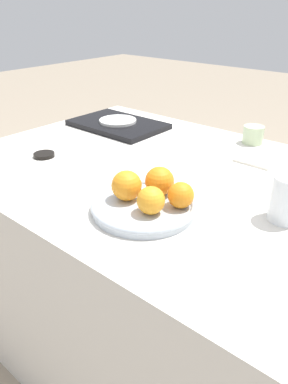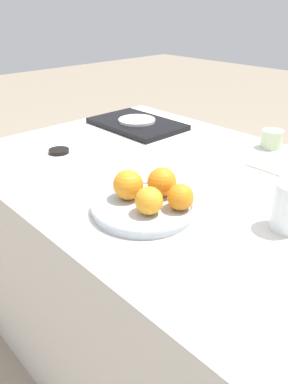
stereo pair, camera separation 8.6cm
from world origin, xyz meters
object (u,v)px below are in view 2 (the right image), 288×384
Objects in this scene: side_plate at (137,120)px; cup_0 at (272,139)px; fruit_platter at (144,206)px; soy_dish at (59,151)px; orange_3 at (162,182)px; orange_0 at (180,197)px; napkin at (274,164)px; orange_2 at (149,201)px; orange_1 at (128,185)px; serving_tray at (137,124)px.

cup_0 is (0.48, 0.17, 0.01)m from side_plate.
soy_dish is (-0.46, 0.05, -0.01)m from fruit_platter.
orange_3 is 1.08× the size of soy_dish.
orange_0 is at bearing -80.88° from cup_0.
cup_0 reaches higher than fruit_platter.
orange_3 is 0.61m from side_plate.
fruit_platter is at bearing -98.07° from napkin.
orange_2 reaches higher than orange_0.
orange_2 is 0.09m from orange_3.
cup_0 is at bearing 123.88° from napkin.
orange_0 is 0.87× the size of cup_0.
orange_1 is (-0.05, -0.01, 0.04)m from fruit_platter.
orange_2 is 0.18× the size of serving_tray.
serving_tray is 2.46× the size of side_plate.
cup_0 is at bearing 19.43° from serving_tray.
cup_0 is 0.15m from napkin.
napkin is at bearing 81.93° from fruit_platter.
orange_0 is 0.56m from cup_0.
napkin is at bearing 90.50° from orange_0.
orange_1 reaches higher than orange_0.
side_plate is 0.57m from napkin.
orange_1 is 1.02× the size of orange_3.
orange_1 is at bearing -103.62° from napkin.
orange_3 is at bearing -36.42° from serving_tray.
orange_1 is 0.09m from orange_2.
fruit_platter is 1.74× the size of side_plate.
orange_1 is 0.56× the size of napkin.
orange_2 is 0.62m from cup_0.
side_plate is at bearing 139.36° from fruit_platter.
fruit_platter is 1.93× the size of napkin.
serving_tray is at bearing 136.04° from orange_1.
serving_tray is 0.57m from napkin.
fruit_platter is 3.78× the size of soy_dish.
orange_1 is 0.63m from serving_tray.
orange_1 is 0.08m from orange_3.
orange_2 is 0.89× the size of orange_3.
soy_dish is at bearing -129.19° from cup_0.
cup_0 is at bearing 19.43° from side_plate.
cup_0 is (-0.05, 0.62, -0.02)m from orange_2.
fruit_platter is 4.10× the size of orange_0.
serving_tray is (-0.57, 0.38, -0.04)m from orange_0.
side_plate reaches higher than soy_dish.
soy_dish is at bearing 171.75° from orange_1.
orange_1 is 1.10× the size of soy_dish.
orange_0 is at bearing -33.84° from side_plate.
orange_1 reaches higher than serving_tray.
orange_1 is at bearing -43.96° from serving_tray.
side_plate is 2.17× the size of soy_dish.
orange_0 is 0.86× the size of orange_3.
orange_3 is at bearing -88.65° from cup_0.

